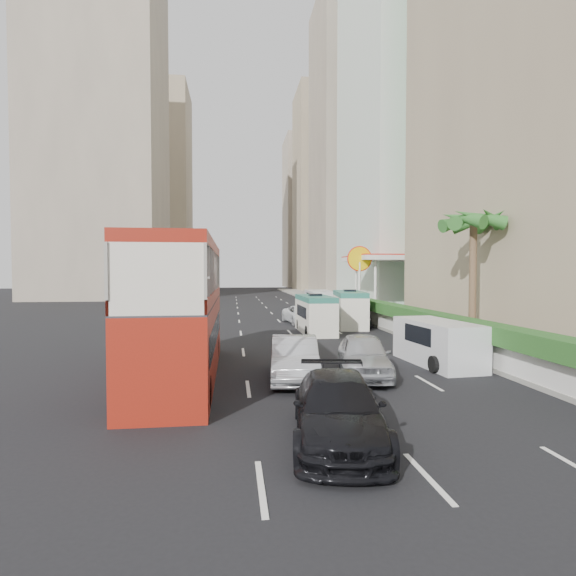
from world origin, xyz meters
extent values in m
plane|color=black|center=(0.00, 0.00, 0.00)|extent=(200.00, 200.00, 0.00)
cube|color=maroon|center=(-6.00, 0.00, 2.53)|extent=(2.50, 11.00, 5.06)
imported|color=silver|center=(-1.86, -0.83, 0.00)|extent=(2.14, 4.87, 1.55)
imported|color=silver|center=(0.82, -0.63, 0.00)|extent=(2.71, 4.91, 1.58)
imported|color=black|center=(-1.66, -6.90, 0.00)|extent=(2.84, 5.37, 1.48)
imported|color=silver|center=(1.20, 17.05, 0.00)|extent=(2.83, 5.12, 1.36)
cube|color=silver|center=(1.23, 11.61, 1.21)|extent=(1.88, 5.47, 2.42)
cube|color=silver|center=(4.33, 14.63, 1.28)|extent=(2.67, 5.97, 2.56)
cube|color=silver|center=(4.56, 1.03, 0.94)|extent=(2.26, 4.82, 1.87)
cube|color=silver|center=(4.18, 25.15, 1.10)|extent=(2.34, 5.54, 2.19)
cube|color=#99968C|center=(9.00, 25.00, 0.09)|extent=(6.00, 120.00, 0.18)
cube|color=silver|center=(6.20, 14.00, 0.68)|extent=(0.30, 44.00, 1.00)
cube|color=#2D6626|center=(6.20, 14.00, 1.53)|extent=(1.10, 44.00, 0.70)
cylinder|color=brown|center=(7.80, 4.00, 3.38)|extent=(0.36, 0.36, 6.40)
cube|color=silver|center=(10.00, 23.00, 2.75)|extent=(6.50, 8.00, 5.50)
cube|color=white|center=(18.00, 34.00, 29.00)|extent=(16.00, 18.00, 58.00)
cube|color=tan|center=(18.00, 58.00, 25.00)|extent=(16.00, 16.00, 50.00)
cube|color=tan|center=(17.00, 82.00, 22.00)|extent=(14.00, 14.00, 44.00)
cube|color=tan|center=(17.00, 104.00, 20.00)|extent=(14.00, 14.00, 40.00)
cube|color=tan|center=(-24.00, 55.00, 26.00)|extent=(18.00, 18.00, 52.00)
cube|color=tan|center=(-22.00, 90.00, 23.00)|extent=(16.00, 16.00, 46.00)
camera|label=1|loc=(-4.10, -17.09, 3.95)|focal=28.00mm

